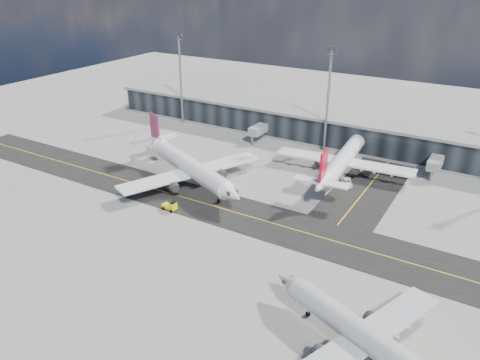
% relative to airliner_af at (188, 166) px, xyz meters
% --- Properties ---
extents(ground, '(300.00, 300.00, 0.00)m').
position_rel_airliner_af_xyz_m(ground, '(20.46, -11.47, -4.21)').
color(ground, gray).
rests_on(ground, ground).
extents(taxiway_lanes, '(180.00, 63.00, 0.03)m').
position_rel_airliner_af_xyz_m(taxiway_lanes, '(24.37, -0.73, -4.20)').
color(taxiway_lanes, black).
rests_on(taxiway_lanes, ground).
extents(terminal_concourse, '(152.00, 19.80, 8.80)m').
position_rel_airliner_af_xyz_m(terminal_concourse, '(20.50, 43.46, -0.12)').
color(terminal_concourse, black).
rests_on(terminal_concourse, ground).
extents(floodlight_masts, '(102.50, 0.70, 28.90)m').
position_rel_airliner_af_xyz_m(floodlight_masts, '(20.46, 36.53, 11.40)').
color(floodlight_masts, gray).
rests_on(floodlight_masts, ground).
extents(airliner_af, '(41.03, 35.42, 12.74)m').
position_rel_airliner_af_xyz_m(airliner_af, '(0.00, 0.00, 0.00)').
color(airliner_af, white).
rests_on(airliner_af, ground).
extents(airliner_redtail, '(35.07, 41.12, 12.18)m').
position_rel_airliner_af_xyz_m(airliner_redtail, '(30.51, 22.83, -0.19)').
color(airliner_redtail, white).
rests_on(airliner_redtail, ground).
extents(airliner_near, '(34.54, 29.88, 10.62)m').
position_rel_airliner_af_xyz_m(airliner_near, '(54.58, -33.57, -0.70)').
color(airliner_near, '#B8BABD').
rests_on(airliner_near, ground).
extents(baggage_tug, '(3.46, 1.91, 2.11)m').
position_rel_airliner_af_xyz_m(baggage_tug, '(5.47, -13.86, -3.15)').
color(baggage_tug, yellow).
rests_on(baggage_tug, ground).
extents(service_van, '(4.34, 5.63, 1.42)m').
position_rel_airliner_af_xyz_m(service_van, '(33.63, 17.78, -3.50)').
color(service_van, white).
rests_on(service_van, ground).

